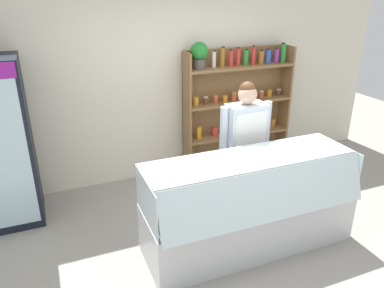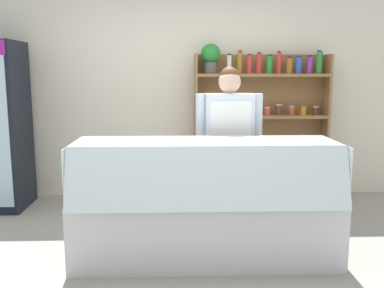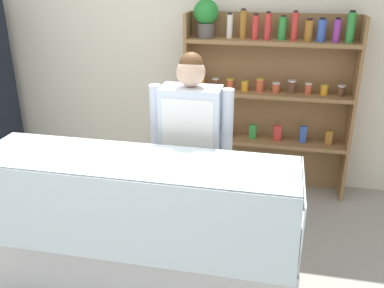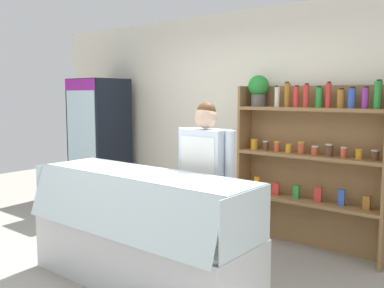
{
  "view_description": "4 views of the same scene",
  "coord_description": "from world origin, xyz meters",
  "px_view_note": "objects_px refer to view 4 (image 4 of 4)",
  "views": [
    {
      "loc": [
        -1.62,
        -2.82,
        2.57
      ],
      "look_at": [
        -0.16,
        0.75,
        0.94
      ],
      "focal_mm": 35.0,
      "sensor_mm": 36.0,
      "label": 1
    },
    {
      "loc": [
        -0.04,
        -3.43,
        1.56
      ],
      "look_at": [
        0.09,
        0.57,
        0.9
      ],
      "focal_mm": 40.0,
      "sensor_mm": 36.0,
      "label": 2
    },
    {
      "loc": [
        1.09,
        -2.35,
        2.18
      ],
      "look_at": [
        0.45,
        0.68,
        0.9
      ],
      "focal_mm": 40.0,
      "sensor_mm": 36.0,
      "label": 3
    },
    {
      "loc": [
        2.84,
        -2.54,
        1.69
      ],
      "look_at": [
        0.18,
        0.76,
        1.2
      ],
      "focal_mm": 40.0,
      "sensor_mm": 36.0,
      "label": 4
    }
  ],
  "objects_px": {
    "drinks_fridge": "(100,144)",
    "deli_display_case": "(140,250)",
    "shelving_unit": "(306,152)",
    "shop_clerk": "(205,172)"
  },
  "relations": [
    {
      "from": "drinks_fridge",
      "to": "shop_clerk",
      "type": "distance_m",
      "value": 2.76
    },
    {
      "from": "drinks_fridge",
      "to": "deli_display_case",
      "type": "distance_m",
      "value": 2.84
    },
    {
      "from": "shop_clerk",
      "to": "shelving_unit",
      "type": "bearing_deg",
      "value": 67.96
    },
    {
      "from": "shelving_unit",
      "to": "deli_display_case",
      "type": "distance_m",
      "value": 2.07
    },
    {
      "from": "drinks_fridge",
      "to": "shelving_unit",
      "type": "height_order",
      "value": "drinks_fridge"
    },
    {
      "from": "drinks_fridge",
      "to": "shelving_unit",
      "type": "bearing_deg",
      "value": 5.79
    },
    {
      "from": "shelving_unit",
      "to": "drinks_fridge",
      "type": "bearing_deg",
      "value": -174.21
    },
    {
      "from": "drinks_fridge",
      "to": "deli_display_case",
      "type": "relative_size",
      "value": 0.87
    },
    {
      "from": "drinks_fridge",
      "to": "shelving_unit",
      "type": "distance_m",
      "value": 3.11
    },
    {
      "from": "drinks_fridge",
      "to": "shop_clerk",
      "type": "bearing_deg",
      "value": -18.24
    }
  ]
}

